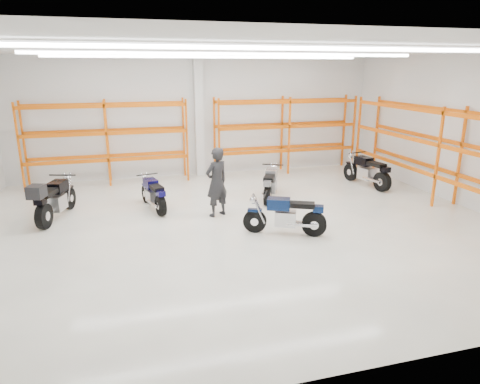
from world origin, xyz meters
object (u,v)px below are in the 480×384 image
object	(u,v)px
motorcycle_back_d	(368,172)
standing_man	(217,182)
motorcycle_back_a	(53,200)
motorcycle_back_c	(270,185)
motorcycle_back_b	(154,195)
motorcycle_main	(288,216)
structural_column	(199,117)

from	to	relation	value
motorcycle_back_d	standing_man	distance (m)	6.07
motorcycle_back_a	motorcycle_back_c	xyz separation A→B (m)	(6.40, 0.32, -0.11)
motorcycle_back_a	standing_man	distance (m)	4.50
motorcycle_back_b	motorcycle_back_d	xyz separation A→B (m)	(7.52, 0.60, 0.07)
motorcycle_main	structural_column	size ratio (longest dim) A/B	0.44
motorcycle_back_d	motorcycle_back_a	bearing A→B (deg)	-175.35
standing_man	motorcycle_back_b	bearing A→B (deg)	-57.58
motorcycle_back_c	standing_man	distance (m)	2.33
standing_man	motorcycle_back_a	bearing A→B (deg)	-36.40
motorcycle_back_c	motorcycle_back_d	size ratio (longest dim) A/B	0.84
motorcycle_main	standing_man	world-z (taller)	standing_man
motorcycle_back_c	standing_man	size ratio (longest dim) A/B	0.97
motorcycle_back_b	motorcycle_back_c	distance (m)	3.68
motorcycle_main	motorcycle_back_b	distance (m)	4.26
motorcycle_back_a	motorcycle_back_d	xyz separation A→B (m)	(10.24, 0.83, -0.06)
motorcycle_back_b	structural_column	bearing A→B (deg)	61.46
motorcycle_back_a	motorcycle_back_d	world-z (taller)	motorcycle_back_a
motorcycle_main	structural_column	world-z (taller)	structural_column
motorcycle_main	motorcycle_back_c	bearing A→B (deg)	79.23
motorcycle_back_a	motorcycle_back_c	world-z (taller)	motorcycle_back_a
motorcycle_back_a	standing_man	xyz separation A→B (m)	(4.41, -0.79, 0.40)
motorcycle_back_a	motorcycle_back_b	world-z (taller)	motorcycle_back_a
motorcycle_back_a	motorcycle_back_c	bearing A→B (deg)	2.88
motorcycle_main	structural_column	xyz separation A→B (m)	(-1.00, 6.78, 1.76)
motorcycle_back_c	standing_man	world-z (taller)	standing_man
motorcycle_back_c	motorcycle_back_d	world-z (taller)	motorcycle_back_d
motorcycle_back_d	structural_column	distance (m)	6.56
motorcycle_main	standing_man	bearing A→B (deg)	126.89
motorcycle_back_b	standing_man	bearing A→B (deg)	-31.31
standing_man	motorcycle_back_d	bearing A→B (deg)	169.29
motorcycle_back_a	standing_man	bearing A→B (deg)	-10.13
motorcycle_back_a	motorcycle_back_b	size ratio (longest dim) A/B	1.20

